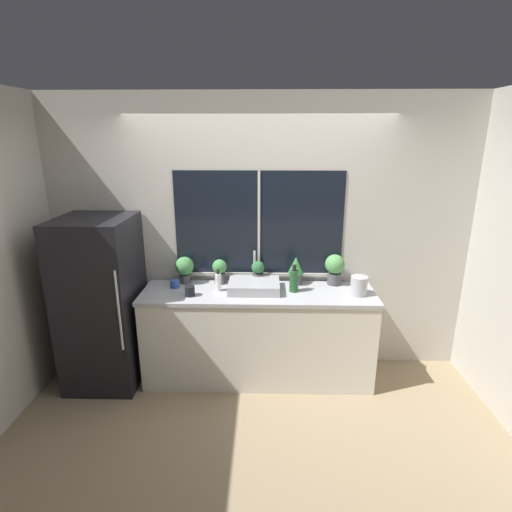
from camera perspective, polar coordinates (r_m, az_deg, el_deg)
The scene contains 17 objects.
ground_plane at distance 3.94m, azimuth 0.20°, elevation -19.07°, with size 14.00×14.00×0.00m, color #937F60.
wall_back at distance 3.94m, azimuth 0.42°, elevation 2.77°, with size 8.00×0.09×2.70m.
wall_left at distance 5.24m, azimuth -22.84°, elevation 5.00°, with size 0.06×7.00×2.70m.
wall_right at distance 5.19m, azimuth 24.29°, elevation 4.72°, with size 0.06×7.00×2.70m.
counter at distance 3.94m, azimuth 0.30°, elevation -11.26°, with size 2.19×0.59×0.91m.
refrigerator at distance 4.05m, azimuth -21.13°, elevation -6.17°, with size 0.66×0.74×1.61m.
sink at distance 3.77m, azimuth -0.29°, elevation -4.24°, with size 0.48×0.42×0.33m.
potted_plant_far_left at distance 3.97m, azimuth -10.16°, elevation -1.62°, with size 0.18×0.18×0.27m.
potted_plant_left at distance 3.92m, azimuth -5.22°, elevation -1.99°, with size 0.14×0.14×0.25m.
potted_plant_center at distance 3.90m, azimuth 0.28°, elevation -2.28°, with size 0.13×0.13×0.23m.
potted_plant_right at distance 3.90m, azimuth 5.71°, elevation -1.82°, with size 0.15×0.15×0.28m.
potted_plant_far_right at distance 3.94m, azimuth 11.17°, elevation -1.60°, with size 0.19×0.19×0.30m.
soap_bottle at distance 3.76m, azimuth -5.41°, elevation -3.69°, with size 0.06×0.06×0.21m.
bottle_tall at distance 3.73m, azimuth 5.45°, elevation -3.49°, with size 0.08×0.08×0.26m.
mug_black at distance 3.69m, azimuth -9.43°, elevation -4.94°, with size 0.09×0.09×0.09m.
mug_blue at distance 3.91m, azimuth -11.52°, elevation -3.92°, with size 0.09×0.09×0.08m.
kettle at distance 3.76m, azimuth 14.49°, elevation -4.03°, with size 0.15×0.15×0.20m.
Camera 1 is at (0.07, -3.19, 2.32)m, focal length 28.00 mm.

